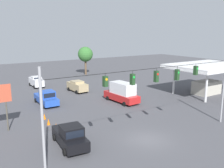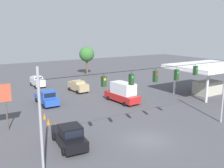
{
  "view_description": "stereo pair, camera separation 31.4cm",
  "coord_description": "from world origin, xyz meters",
  "px_view_note": "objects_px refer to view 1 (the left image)",
  "views": [
    {
      "loc": [
        15.26,
        17.03,
        10.23
      ],
      "look_at": [
        -1.25,
        -8.2,
        3.96
      ],
      "focal_mm": 40.0,
      "sensor_mm": 36.0,
      "label": 1
    },
    {
      "loc": [
        14.99,
        17.2,
        10.23
      ],
      "look_at": [
        -1.25,
        -8.2,
        3.96
      ],
      "focal_mm": 40.0,
      "sensor_mm": 36.0,
      "label": 2
    }
  ],
  "objects_px": {
    "pickup_truck_blue_withflow_far": "(46,98)",
    "traffic_cone_fifth": "(48,122)",
    "overhead_signal_span": "(156,90)",
    "sedan_tan_oncoming_deep": "(77,86)",
    "sedan_white_withflow_deep": "(36,81)",
    "traffic_cone_farthest": "(44,116)",
    "box_truck_red_oncoming_far": "(122,93)",
    "tree_horizon_left": "(85,54)",
    "traffic_cone_nearest": "(82,149)",
    "pickup_truck_black_parked_shoulder": "(70,136)",
    "traffic_cone_second": "(73,141)",
    "traffic_cone_third": "(63,133)",
    "traffic_cone_fourth": "(56,126)",
    "gas_station": "(208,72)"
  },
  "relations": [
    {
      "from": "sedan_tan_oncoming_deep",
      "to": "gas_station",
      "type": "xyz_separation_m",
      "value": [
        -17.55,
        13.38,
        2.68
      ]
    },
    {
      "from": "traffic_cone_third",
      "to": "tree_horizon_left",
      "type": "distance_m",
      "value": 37.52
    },
    {
      "from": "sedan_white_withflow_deep",
      "to": "traffic_cone_fourth",
      "type": "distance_m",
      "value": 23.05
    },
    {
      "from": "traffic_cone_second",
      "to": "sedan_white_withflow_deep",
      "type": "bearing_deg",
      "value": -99.88
    },
    {
      "from": "sedan_white_withflow_deep",
      "to": "traffic_cone_farthest",
      "type": "xyz_separation_m",
      "value": [
        4.65,
        18.69,
        -0.68
      ]
    },
    {
      "from": "overhead_signal_span",
      "to": "traffic_cone_fourth",
      "type": "bearing_deg",
      "value": -51.51
    },
    {
      "from": "overhead_signal_span",
      "to": "gas_station",
      "type": "height_order",
      "value": "overhead_signal_span"
    },
    {
      "from": "overhead_signal_span",
      "to": "traffic_cone_third",
      "type": "xyz_separation_m",
      "value": [
        6.65,
        -6.12,
        -4.81
      ]
    },
    {
      "from": "overhead_signal_span",
      "to": "sedan_tan_oncoming_deep",
      "type": "bearing_deg",
      "value": -97.26
    },
    {
      "from": "sedan_tan_oncoming_deep",
      "to": "gas_station",
      "type": "height_order",
      "value": "gas_station"
    },
    {
      "from": "gas_station",
      "to": "traffic_cone_nearest",
      "type": "bearing_deg",
      "value": 15.45
    },
    {
      "from": "traffic_cone_third",
      "to": "gas_station",
      "type": "height_order",
      "value": "gas_station"
    },
    {
      "from": "overhead_signal_span",
      "to": "tree_horizon_left",
      "type": "height_order",
      "value": "overhead_signal_span"
    },
    {
      "from": "traffic_cone_third",
      "to": "sedan_tan_oncoming_deep",
      "type": "bearing_deg",
      "value": -119.71
    },
    {
      "from": "sedan_tan_oncoming_deep",
      "to": "pickup_truck_blue_withflow_far",
      "type": "relative_size",
      "value": 0.83
    },
    {
      "from": "traffic_cone_third",
      "to": "traffic_cone_fourth",
      "type": "bearing_deg",
      "value": -92.53
    },
    {
      "from": "traffic_cone_farthest",
      "to": "box_truck_red_oncoming_far",
      "type": "bearing_deg",
      "value": -175.35
    },
    {
      "from": "pickup_truck_blue_withflow_far",
      "to": "traffic_cone_fifth",
      "type": "xyz_separation_m",
      "value": [
        2.5,
        7.98,
        -0.62
      ]
    },
    {
      "from": "sedan_white_withflow_deep",
      "to": "gas_station",
      "type": "height_order",
      "value": "gas_station"
    },
    {
      "from": "traffic_cone_nearest",
      "to": "traffic_cone_fourth",
      "type": "relative_size",
      "value": 1.0
    },
    {
      "from": "box_truck_red_oncoming_far",
      "to": "tree_horizon_left",
      "type": "height_order",
      "value": "tree_horizon_left"
    },
    {
      "from": "pickup_truck_black_parked_shoulder",
      "to": "traffic_cone_second",
      "type": "height_order",
      "value": "pickup_truck_black_parked_shoulder"
    },
    {
      "from": "sedan_white_withflow_deep",
      "to": "traffic_cone_nearest",
      "type": "xyz_separation_m",
      "value": [
        4.72,
        28.81,
        -0.68
      ]
    },
    {
      "from": "sedan_white_withflow_deep",
      "to": "traffic_cone_fifth",
      "type": "height_order",
      "value": "sedan_white_withflow_deep"
    },
    {
      "from": "sedan_tan_oncoming_deep",
      "to": "traffic_cone_nearest",
      "type": "height_order",
      "value": "sedan_tan_oncoming_deep"
    },
    {
      "from": "traffic_cone_third",
      "to": "traffic_cone_fourth",
      "type": "xyz_separation_m",
      "value": [
        -0.09,
        -2.12,
        0.0
      ]
    },
    {
      "from": "traffic_cone_third",
      "to": "sedan_white_withflow_deep",
      "type": "bearing_deg",
      "value": -100.87
    },
    {
      "from": "box_truck_red_oncoming_far",
      "to": "traffic_cone_nearest",
      "type": "relative_size",
      "value": 8.77
    },
    {
      "from": "traffic_cone_fifth",
      "to": "tree_horizon_left",
      "type": "relative_size",
      "value": 0.1
    },
    {
      "from": "sedan_white_withflow_deep",
      "to": "traffic_cone_nearest",
      "type": "distance_m",
      "value": 29.2
    },
    {
      "from": "box_truck_red_oncoming_far",
      "to": "traffic_cone_third",
      "type": "distance_m",
      "value": 14.1
    },
    {
      "from": "sedan_tan_oncoming_deep",
      "to": "pickup_truck_blue_withflow_far",
      "type": "distance_m",
      "value": 8.67
    },
    {
      "from": "pickup_truck_black_parked_shoulder",
      "to": "box_truck_red_oncoming_far",
      "type": "xyz_separation_m",
      "value": [
        -12.47,
        -9.39,
        0.49
      ]
    },
    {
      "from": "sedan_tan_oncoming_deep",
      "to": "traffic_cone_third",
      "type": "distance_m",
      "value": 19.29
    },
    {
      "from": "traffic_cone_third",
      "to": "tree_horizon_left",
      "type": "bearing_deg",
      "value": -120.8
    },
    {
      "from": "overhead_signal_span",
      "to": "sedan_tan_oncoming_deep",
      "type": "height_order",
      "value": "overhead_signal_span"
    },
    {
      "from": "sedan_white_withflow_deep",
      "to": "traffic_cone_fifth",
      "type": "xyz_separation_m",
      "value": [
        4.87,
        20.78,
        -0.68
      ]
    },
    {
      "from": "traffic_cone_nearest",
      "to": "overhead_signal_span",
      "type": "bearing_deg",
      "value": 163.22
    },
    {
      "from": "sedan_white_withflow_deep",
      "to": "traffic_cone_second",
      "type": "bearing_deg",
      "value": 80.12
    },
    {
      "from": "pickup_truck_black_parked_shoulder",
      "to": "tree_horizon_left",
      "type": "distance_m",
      "value": 39.65
    },
    {
      "from": "sedan_white_withflow_deep",
      "to": "pickup_truck_black_parked_shoulder",
      "type": "bearing_deg",
      "value": 79.52
    },
    {
      "from": "traffic_cone_nearest",
      "to": "traffic_cone_third",
      "type": "bearing_deg",
      "value": -89.67
    },
    {
      "from": "traffic_cone_farthest",
      "to": "gas_station",
      "type": "distance_m",
      "value": 27.35
    },
    {
      "from": "traffic_cone_third",
      "to": "gas_station",
      "type": "relative_size",
      "value": 0.06
    },
    {
      "from": "gas_station",
      "to": "tree_horizon_left",
      "type": "bearing_deg",
      "value": -74.3
    },
    {
      "from": "traffic_cone_nearest",
      "to": "traffic_cone_fifth",
      "type": "bearing_deg",
      "value": -88.93
    },
    {
      "from": "traffic_cone_fifth",
      "to": "tree_horizon_left",
      "type": "distance_m",
      "value": 34.31
    },
    {
      "from": "pickup_truck_black_parked_shoulder",
      "to": "traffic_cone_third",
      "type": "xyz_separation_m",
      "value": [
        -0.27,
        -2.4,
        -0.62
      ]
    },
    {
      "from": "box_truck_red_oncoming_far",
      "to": "tree_horizon_left",
      "type": "distance_m",
      "value": 26.16
    },
    {
      "from": "box_truck_red_oncoming_far",
      "to": "gas_station",
      "type": "xyz_separation_m",
      "value": [
        -14.91,
        3.62,
        2.21
      ]
    }
  ]
}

